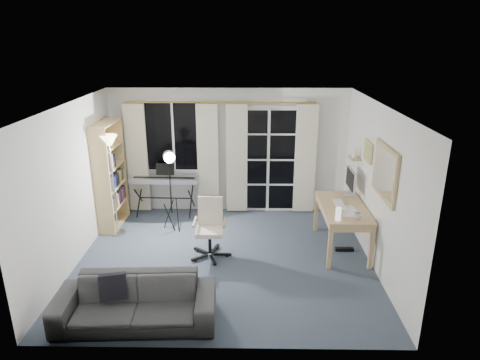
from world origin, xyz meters
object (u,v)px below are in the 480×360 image
(bookshelf, at_px, (108,178))
(desk, at_px, (343,211))
(studio_light, at_px, (170,166))
(office_chair, at_px, (210,222))
(torchiere_lamp, at_px, (110,156))
(keyboard_piano, at_px, (165,180))
(mug, at_px, (358,215))
(monitor, at_px, (351,180))
(sofa, at_px, (135,295))

(bookshelf, distance_m, desk, 4.10)
(studio_light, bearing_deg, office_chair, -64.87)
(bookshelf, distance_m, torchiere_lamp, 0.66)
(keyboard_piano, relative_size, mug, 10.73)
(monitor, height_order, mug, monitor)
(studio_light, bearing_deg, bookshelf, 150.27)
(monitor, bearing_deg, sofa, -142.12)
(torchiere_lamp, xyz_separation_m, sofa, (0.92, -2.41, -1.05))
(sofa, bearing_deg, office_chair, 63.42)
(torchiere_lamp, relative_size, monitor, 3.32)
(studio_light, distance_m, monitor, 3.06)
(desk, distance_m, monitor, 0.62)
(torchiere_lamp, distance_m, monitor, 4.02)
(bookshelf, distance_m, studio_light, 1.22)
(keyboard_piano, xyz_separation_m, monitor, (3.29, -0.84, 0.31))
(bookshelf, relative_size, torchiere_lamp, 1.08)
(monitor, distance_m, mug, 0.98)
(torchiere_lamp, relative_size, mug, 14.56)
(bookshelf, xyz_separation_m, office_chair, (1.89, -1.04, -0.36))
(bookshelf, distance_m, office_chair, 2.19)
(studio_light, relative_size, monitor, 2.83)
(torchiere_lamp, relative_size, desk, 1.28)
(studio_light, xyz_separation_m, mug, (2.95, -1.08, -0.41))
(bookshelf, relative_size, monitor, 3.59)
(bookshelf, height_order, studio_light, bookshelf)
(office_chair, distance_m, sofa, 1.90)
(keyboard_piano, distance_m, office_chair, 1.81)
(monitor, bearing_deg, desk, -113.69)
(studio_light, bearing_deg, keyboard_piano, 91.24)
(torchiere_lamp, bearing_deg, monitor, -0.18)
(studio_light, distance_m, office_chair, 1.27)
(desk, bearing_deg, monitor, 66.31)
(studio_light, height_order, sofa, studio_light)
(torchiere_lamp, distance_m, sofa, 2.79)
(torchiere_lamp, xyz_separation_m, desk, (3.80, -0.46, -0.78))
(desk, xyz_separation_m, sofa, (-2.88, -1.95, -0.28))
(torchiere_lamp, bearing_deg, bookshelf, 119.14)
(office_chair, xyz_separation_m, monitor, (2.31, 0.67, 0.47))
(bookshelf, relative_size, keyboard_piano, 1.47)
(keyboard_piano, distance_m, desk, 3.36)
(studio_light, xyz_separation_m, desk, (2.85, -0.58, -0.56))
(keyboard_piano, height_order, studio_light, studio_light)
(bookshelf, bearing_deg, torchiere_lamp, -59.09)
(keyboard_piano, relative_size, sofa, 0.68)
(bookshelf, bearing_deg, keyboard_piano, 29.08)
(desk, xyz_separation_m, mug, (0.10, -0.50, 0.15))
(torchiere_lamp, height_order, keyboard_piano, torchiere_lamp)
(bookshelf, bearing_deg, sofa, -66.17)
(desk, bearing_deg, keyboard_piano, 157.20)
(studio_light, bearing_deg, desk, -29.19)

